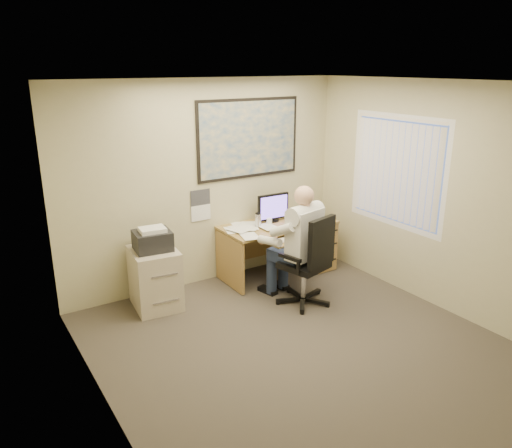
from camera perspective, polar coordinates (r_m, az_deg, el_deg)
room_shell at (r=4.78m, az=6.70°, el=-0.67°), size 4.00×4.50×2.70m
desk at (r=7.20m, az=4.54°, el=-1.80°), size 1.60×0.97×1.13m
world_map at (r=6.80m, az=-0.81°, el=9.74°), size 1.56×0.03×1.06m
wall_calendar at (r=6.62m, az=-6.34°, el=2.15°), size 0.28×0.01×0.42m
window_blinds at (r=6.62m, az=15.76°, el=5.77°), size 0.06×1.40×1.30m
filing_cabinet at (r=6.20m, az=-11.50°, el=-5.50°), size 0.59×0.69×1.02m
office_chair at (r=6.19m, az=5.65°, el=-6.27°), size 0.84×0.84×1.16m
person at (r=6.11m, az=5.39°, el=-2.46°), size 0.81×1.02×1.49m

